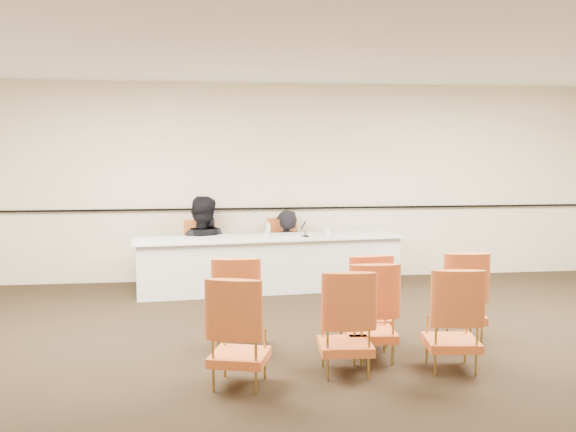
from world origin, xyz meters
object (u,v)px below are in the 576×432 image
at_px(panelist_main, 286,264).
at_px(aud_chair_back_right, 452,318).
at_px(panel_table, 269,263).
at_px(aud_chair_back_mid, 345,321).
at_px(aud_chair_extra, 370,310).
at_px(aud_chair_back_left, 240,331).
at_px(aud_chair_front_mid, 364,299).
at_px(coffee_cup, 327,232).
at_px(microphone, 305,227).
at_px(panelist_second_chair, 201,253).
at_px(panelist_main_chair, 286,250).
at_px(drinking_glass, 267,234).
at_px(aud_chair_front_left, 237,303).
at_px(aud_chair_front_right, 460,295).
at_px(water_bottle, 268,230).
at_px(panelist_second, 201,257).

xyz_separation_m(panelist_main, aud_chair_back_right, (0.99, -4.16, 0.21)).
relative_size(panel_table, aud_chair_back_mid, 4.00).
height_order(aud_chair_back_right, aud_chair_extra, same).
xyz_separation_m(aud_chair_back_left, aud_chair_back_mid, (0.95, 0.18, 0.00)).
xyz_separation_m(aud_chair_front_mid, aud_chair_back_mid, (-0.37, -0.82, 0.00)).
bearing_deg(panel_table, coffee_cup, -10.28).
bearing_deg(panel_table, microphone, -13.21).
relative_size(panelist_second_chair, aud_chair_front_mid, 1.00).
height_order(panelist_main_chair, coffee_cup, panelist_main_chair).
height_order(microphone, drinking_glass, microphone).
xyz_separation_m(drinking_glass, coffee_cup, (0.87, 0.04, 0.01)).
xyz_separation_m(panel_table, aud_chair_back_right, (1.31, -3.56, 0.09)).
bearing_deg(coffee_cup, aud_chair_back_right, -82.26).
bearing_deg(aud_chair_front_left, aud_chair_front_right, 4.07).
xyz_separation_m(microphone, aud_chair_front_mid, (0.19, -2.65, -0.42)).
relative_size(drinking_glass, aud_chair_back_mid, 0.11).
bearing_deg(aud_chair_front_mid, aud_chair_extra, -104.35).
bearing_deg(microphone, water_bottle, 164.68).
bearing_deg(panelist_main, aud_chair_back_right, 95.20).
bearing_deg(panelist_second_chair, microphone, -25.82).
relative_size(microphone, aud_chair_back_right, 0.29).
height_order(drinking_glass, aud_chair_front_mid, aud_chair_front_mid).
bearing_deg(aud_chair_back_left, coffee_cup, 85.35).
bearing_deg(panelist_main, aud_chair_extra, 86.82).
height_order(aud_chair_front_left, aud_chair_back_mid, same).
height_order(panelist_main_chair, aud_chair_front_mid, same).
relative_size(panelist_main_chair, coffee_cup, 8.10).
xyz_separation_m(drinking_glass, aud_chair_extra, (0.69, -3.08, -0.34)).
bearing_deg(panelist_main, aud_chair_back_mid, 81.98).
relative_size(panelist_second, water_bottle, 8.62).
height_order(panelist_main, water_bottle, panelist_main).
distance_m(panelist_second_chair, aud_chair_back_mid, 4.21).
bearing_deg(aud_chair_front_right, aud_chair_extra, -150.36).
bearing_deg(microphone, drinking_glass, 172.73).
height_order(drinking_glass, coffee_cup, coffee_cup).
xyz_separation_m(microphone, aud_chair_back_mid, (-0.18, -3.47, -0.42)).
relative_size(drinking_glass, aud_chair_front_right, 0.11).
relative_size(panelist_main, aud_chair_back_left, 1.74).
height_order(panelist_second_chair, water_bottle, water_bottle).
distance_m(panelist_second, aud_chair_front_mid, 3.59).
height_order(panel_table, microphone, microphone).
height_order(microphone, aud_chair_back_right, microphone).
height_order(water_bottle, aud_chair_back_right, water_bottle).
bearing_deg(aud_chair_back_mid, panel_table, 99.26).
height_order(aud_chair_front_left, aud_chair_back_left, same).
bearing_deg(panelist_main_chair, aud_chair_extra, -90.64).
height_order(aud_chair_front_right, aud_chair_back_mid, same).
bearing_deg(water_bottle, aud_chair_front_left, -102.22).
xyz_separation_m(drinking_glass, aud_chair_front_mid, (0.74, -2.61, -0.34)).
bearing_deg(aud_chair_front_right, panelist_second, 135.77).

